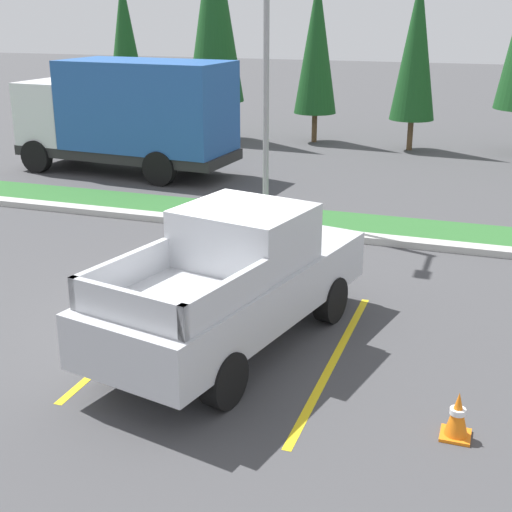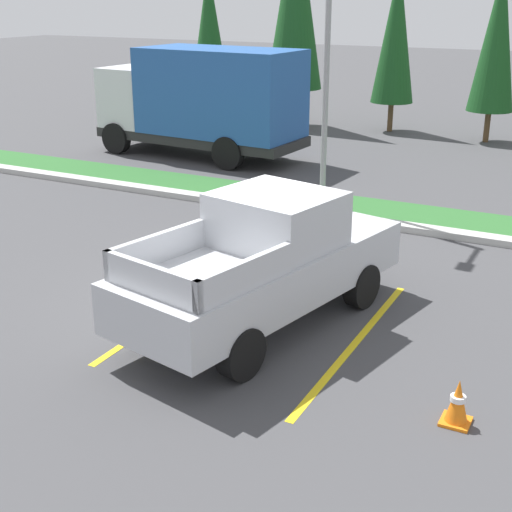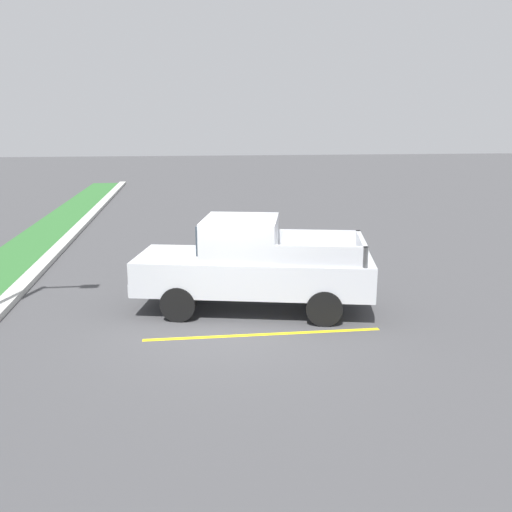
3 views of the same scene
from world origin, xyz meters
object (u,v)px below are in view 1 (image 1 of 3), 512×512
(cypress_tree_center, at_px, (317,44))
(traffic_cone, at_px, (457,415))
(cypress_tree_left_inner, at_px, (214,8))
(pickup_truck_main, at_px, (236,280))
(cypress_tree_right_inner, at_px, (416,47))
(street_light, at_px, (264,43))
(cargo_truck_distant, at_px, (129,113))
(cypress_tree_leftmost, at_px, (125,41))

(cypress_tree_center, distance_m, traffic_cone, 20.16)
(cypress_tree_left_inner, bearing_deg, pickup_truck_main, -66.86)
(cypress_tree_center, relative_size, cypress_tree_right_inner, 1.00)
(street_light, distance_m, cypress_tree_left_inner, 11.41)
(traffic_cone, bearing_deg, cargo_truck_distant, 132.54)
(traffic_cone, bearing_deg, cypress_tree_right_inner, 99.44)
(cargo_truck_distant, bearing_deg, cypress_tree_center, 60.88)
(pickup_truck_main, height_order, street_light, street_light)
(pickup_truck_main, distance_m, cypress_tree_center, 17.72)
(pickup_truck_main, relative_size, cypress_tree_right_inner, 0.91)
(street_light, distance_m, cypress_tree_center, 10.95)
(cypress_tree_right_inner, bearing_deg, cypress_tree_leftmost, 178.67)
(cypress_tree_right_inner, height_order, traffic_cone, cypress_tree_right_inner)
(cypress_tree_center, distance_m, cypress_tree_right_inner, 3.69)
(pickup_truck_main, bearing_deg, cypress_tree_center, 100.94)
(cypress_tree_left_inner, height_order, cypress_tree_right_inner, cypress_tree_left_inner)
(cargo_truck_distant, height_order, cypress_tree_center, cypress_tree_center)
(street_light, bearing_deg, traffic_cone, -57.20)
(traffic_cone, bearing_deg, street_light, 122.80)
(pickup_truck_main, xyz_separation_m, cypress_tree_center, (-3.33, 17.22, 2.55))
(pickup_truck_main, distance_m, cypress_tree_leftmost, 20.52)
(street_light, relative_size, cypress_tree_right_inner, 1.18)
(street_light, bearing_deg, cypress_tree_right_inner, 78.79)
(cypress_tree_leftmost, bearing_deg, traffic_cone, -51.94)
(cypress_tree_leftmost, bearing_deg, cargo_truck_distant, -60.87)
(cypress_tree_right_inner, relative_size, traffic_cone, 10.12)
(street_light, bearing_deg, cypress_tree_left_inner, 117.84)
(cypress_tree_center, relative_size, traffic_cone, 10.16)
(street_light, distance_m, cypress_tree_leftmost, 14.22)
(cargo_truck_distant, relative_size, cypress_tree_center, 1.14)
(cypress_tree_leftmost, distance_m, cypress_tree_center, 7.82)
(cypress_tree_leftmost, height_order, traffic_cone, cypress_tree_leftmost)
(cypress_tree_left_inner, distance_m, cypress_tree_center, 3.99)
(cargo_truck_distant, relative_size, traffic_cone, 11.59)
(cypress_tree_leftmost, height_order, cypress_tree_center, cypress_tree_leftmost)
(cargo_truck_distant, bearing_deg, street_light, -33.71)
(cargo_truck_distant, height_order, cypress_tree_leftmost, cypress_tree_leftmost)
(street_light, height_order, cypress_tree_left_inner, cypress_tree_left_inner)
(street_light, height_order, cypress_tree_center, street_light)
(street_light, bearing_deg, cypress_tree_leftmost, 131.54)
(cypress_tree_left_inner, bearing_deg, cypress_tree_leftmost, 172.11)
(cypress_tree_leftmost, bearing_deg, street_light, -48.46)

